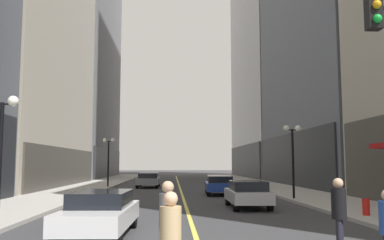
# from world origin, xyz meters

# --- Properties ---
(ground_plane) EXTENTS (200.00, 200.00, 0.00)m
(ground_plane) POSITION_xyz_m (0.00, 35.00, 0.00)
(ground_plane) COLOR #38383A
(sidewalk_left) EXTENTS (4.50, 78.00, 0.15)m
(sidewalk_left) POSITION_xyz_m (-8.25, 35.00, 0.07)
(sidewalk_left) COLOR #ADA8A0
(sidewalk_left) RESTS_ON ground
(sidewalk_right) EXTENTS (4.50, 78.00, 0.15)m
(sidewalk_right) POSITION_xyz_m (8.25, 35.00, 0.07)
(sidewalk_right) COLOR #ADA8A0
(sidewalk_right) RESTS_ON ground
(lane_centre_stripe) EXTENTS (0.16, 70.00, 0.01)m
(lane_centre_stripe) POSITION_xyz_m (0.00, 35.00, 0.00)
(lane_centre_stripe) COLOR #E5D64C
(lane_centre_stripe) RESTS_ON ground
(building_left_far) EXTENTS (11.37, 26.00, 36.78)m
(building_left_far) POSITION_xyz_m (-16.08, 60.00, 18.31)
(building_left_far) COLOR gray
(building_left_far) RESTS_ON ground
(building_right_far) EXTENTS (12.42, 26.00, 50.30)m
(building_right_far) POSITION_xyz_m (16.61, 60.00, 25.06)
(building_right_far) COLOR gray
(building_right_far) RESTS_ON ground
(car_white) EXTENTS (1.98, 4.66, 1.32)m
(car_white) POSITION_xyz_m (-2.86, 8.16, 0.72)
(car_white) COLOR silver
(car_white) RESTS_ON ground
(car_silver) EXTENTS (1.86, 4.17, 1.32)m
(car_silver) POSITION_xyz_m (2.98, 15.69, 0.72)
(car_silver) COLOR #B7B7BC
(car_silver) RESTS_ON ground
(car_blue) EXTENTS (2.02, 4.24, 1.32)m
(car_blue) POSITION_xyz_m (2.58, 24.39, 0.72)
(car_blue) COLOR navy
(car_blue) RESTS_ON ground
(car_grey) EXTENTS (2.02, 4.73, 1.32)m
(car_grey) POSITION_xyz_m (-2.86, 33.85, 0.72)
(car_grey) COLOR slate
(car_grey) RESTS_ON ground
(pedestrian_in_black_coat) EXTENTS (0.47, 0.47, 1.83)m
(pedestrian_in_black_coat) POSITION_xyz_m (3.17, 4.92, 1.07)
(pedestrian_in_black_coat) COLOR black
(pedestrian_in_black_coat) RESTS_ON ground
(pedestrian_in_grey_suit) EXTENTS (0.47, 0.47, 1.82)m
(pedestrian_in_grey_suit) POSITION_xyz_m (-0.79, 3.55, 1.07)
(pedestrian_in_grey_suit) COLOR black
(pedestrian_in_grey_suit) RESTS_ON ground
(pedestrian_in_tan_trench) EXTENTS (0.48, 0.48, 1.73)m
(pedestrian_in_tan_trench) POSITION_xyz_m (-0.73, 1.86, 1.01)
(pedestrian_in_tan_trench) COLOR black
(pedestrian_in_tan_trench) RESTS_ON ground
(street_lamp_left_near) EXTENTS (1.06, 0.36, 4.43)m
(street_lamp_left_near) POSITION_xyz_m (-6.40, 9.36, 3.26)
(street_lamp_left_near) COLOR black
(street_lamp_left_near) RESTS_ON ground
(street_lamp_left_far) EXTENTS (1.06, 0.36, 4.43)m
(street_lamp_left_far) POSITION_xyz_m (-6.40, 32.90, 3.26)
(street_lamp_left_far) COLOR black
(street_lamp_left_far) RESTS_ON ground
(street_lamp_right_mid) EXTENTS (1.06, 0.36, 4.43)m
(street_lamp_right_mid) POSITION_xyz_m (6.40, 19.55, 3.26)
(street_lamp_right_mid) COLOR black
(street_lamp_right_mid) RESTS_ON ground
(fire_hydrant_right) EXTENTS (0.28, 0.28, 0.80)m
(fire_hydrant_right) POSITION_xyz_m (6.90, 11.50, 0.40)
(fire_hydrant_right) COLOR red
(fire_hydrant_right) RESTS_ON ground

